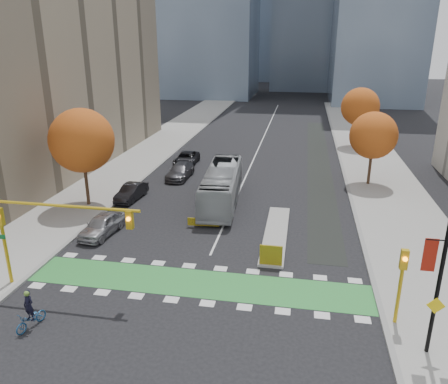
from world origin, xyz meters
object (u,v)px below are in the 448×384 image
at_px(tree_east_far, 360,107).
at_px(parked_car_c, 180,171).
at_px(banner_lamppost, 443,262).
at_px(parked_car_a, 102,225).
at_px(tree_east_near, 373,135).
at_px(cyclist, 30,316).
at_px(hazard_board, 271,255).
at_px(bus, 222,185).
at_px(parked_car_b, 131,192).
at_px(traffic_signal_west, 43,223).
at_px(parked_car_d, 186,159).
at_px(tree_west, 82,141).
at_px(traffic_signal_east, 402,276).

xyz_separation_m(tree_east_far, parked_car_c, (-19.00, -17.04, -4.52)).
bearing_deg(banner_lamppost, parked_car_a, 154.83).
relative_size(tree_east_near, cyclist, 3.46).
relative_size(hazard_board, bus, 0.12).
distance_m(hazard_board, bus, 11.67).
bearing_deg(tree_east_far, parked_car_c, -138.12).
bearing_deg(parked_car_b, bus, 9.18).
bearing_deg(traffic_signal_west, parked_car_d, 88.36).
bearing_deg(tree_west, traffic_signal_east, -29.07).
bearing_deg(hazard_board, parked_car_a, 168.04).
distance_m(tree_east_far, parked_car_d, 23.51).
xyz_separation_m(tree_east_near, cyclist, (-19.00, -25.94, -4.18)).
xyz_separation_m(cyclist, parked_car_b, (-2.00, 18.05, 0.00)).
bearing_deg(tree_west, parked_car_d, 70.92).
bearing_deg(parked_car_c, tree_west, -119.82).
bearing_deg(traffic_signal_east, tree_east_far, 87.03).
relative_size(tree_west, parked_car_a, 1.87).
relative_size(parked_car_c, parked_car_d, 1.00).
bearing_deg(cyclist, parked_car_a, 112.28).
bearing_deg(tree_east_near, parked_car_c, -176.79).
height_order(traffic_signal_west, parked_car_b, traffic_signal_west).
bearing_deg(hazard_board, cyclist, -143.51).
distance_m(tree_east_far, banner_lamppost, 40.52).
height_order(traffic_signal_west, traffic_signal_east, traffic_signal_west).
xyz_separation_m(traffic_signal_west, banner_lamppost, (19.43, -1.99, 0.58)).
height_order(traffic_signal_west, parked_car_d, traffic_signal_west).
relative_size(banner_lamppost, cyclist, 4.05).
relative_size(hazard_board, banner_lamppost, 0.17).
distance_m(traffic_signal_east, parked_car_c, 27.46).
distance_m(parked_car_b, parked_car_d, 11.99).
bearing_deg(cyclist, parked_car_c, 104.13).
bearing_deg(tree_west, hazard_board, -25.99).
bearing_deg(hazard_board, banner_lamppost, -41.79).
bearing_deg(parked_car_c, parked_car_b, -108.33).
height_order(parked_car_a, parked_car_d, parked_car_a).
relative_size(tree_west, bus, 0.73).
bearing_deg(banner_lamppost, bus, 126.08).
distance_m(tree_west, bus, 11.99).
height_order(cyclist, bus, bus).
bearing_deg(tree_east_near, parked_car_a, -143.22).
bearing_deg(traffic_signal_east, parked_car_c, 128.37).
bearing_deg(traffic_signal_west, hazard_board, 21.55).
relative_size(parked_car_a, parked_car_c, 0.89).
bearing_deg(tree_east_far, hazard_board, -104.12).
bearing_deg(traffic_signal_east, hazard_board, 144.08).
distance_m(banner_lamppost, parked_car_a, 22.24).
height_order(hazard_board, traffic_signal_east, traffic_signal_east).
height_order(traffic_signal_west, bus, traffic_signal_west).
xyz_separation_m(tree_east_near, parked_car_c, (-18.50, -1.04, -4.14)).
relative_size(tree_east_near, parked_car_a, 1.61).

